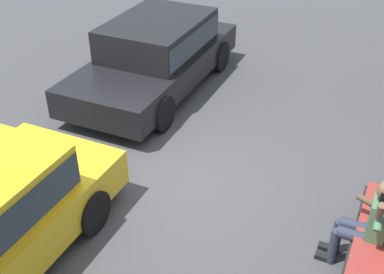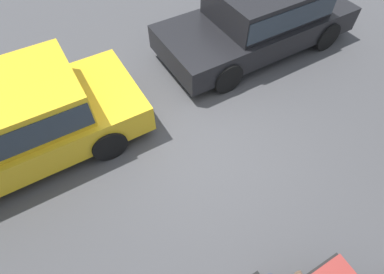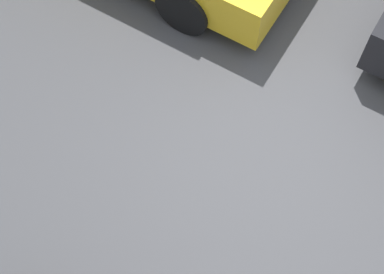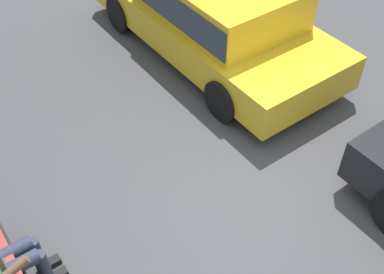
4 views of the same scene
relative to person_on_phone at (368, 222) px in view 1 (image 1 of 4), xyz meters
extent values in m
plane|color=#424244|center=(-0.56, -2.67, -0.72)|extent=(60.00, 60.00, 0.00)
cylinder|color=black|center=(-0.96, -0.06, -0.52)|extent=(0.07, 0.07, 0.42)
cube|color=black|center=(-0.11, 0.13, -0.28)|extent=(1.87, 0.55, 0.06)
cube|color=maroon|center=(-0.11, 0.13, -0.20)|extent=(1.81, 0.49, 0.10)
cylinder|color=#2D3347|center=(0.09, -0.11, -0.20)|extent=(0.15, 0.42, 0.15)
cylinder|color=#2D3347|center=(0.09, -0.32, -0.46)|extent=(0.12, 0.12, 0.53)
cube|color=black|center=(0.09, -0.40, -0.69)|extent=(0.10, 0.24, 0.07)
cylinder|color=#2D3347|center=(-0.09, -0.11, -0.20)|extent=(0.15, 0.42, 0.15)
cylinder|color=#2D3347|center=(-0.09, -0.32, -0.46)|extent=(0.12, 0.12, 0.53)
cube|color=black|center=(-0.09, -0.40, -0.69)|extent=(0.10, 0.24, 0.07)
cube|color=#2D3347|center=(0.00, 0.10, -0.20)|extent=(0.34, 0.24, 0.14)
cube|color=#4C7F56|center=(0.00, 0.10, 0.08)|extent=(0.38, 0.22, 0.56)
cylinder|color=#4C7F56|center=(-0.24, 0.08, 0.19)|extent=(0.20, 0.10, 0.28)
cylinder|color=brown|center=(-0.29, -0.08, 0.07)|extent=(0.08, 0.27, 0.17)
cylinder|color=#4C7F56|center=(0.24, 0.10, 0.26)|extent=(0.25, 0.10, 0.22)
cylinder|color=brown|center=(0.31, 0.08, 0.45)|extent=(0.16, 0.08, 0.25)
cube|color=black|center=(0.14, 0.08, 0.49)|extent=(0.02, 0.07, 0.15)
cube|color=black|center=(-3.18, -4.68, -0.20)|extent=(4.56, 1.96, 0.55)
cube|color=black|center=(-3.36, -4.68, 0.40)|extent=(2.38, 1.70, 0.65)
cube|color=#28333D|center=(-3.36, -4.68, 0.40)|extent=(2.33, 1.74, 0.46)
cylinder|color=black|center=(-1.79, -3.75, -0.39)|extent=(0.67, 0.19, 0.67)
cylinder|color=black|center=(-1.76, -5.56, -0.39)|extent=(0.67, 0.19, 0.67)
cylinder|color=black|center=(-4.60, -3.80, -0.39)|extent=(0.67, 0.19, 0.67)
cylinder|color=black|center=(-4.57, -5.60, -0.39)|extent=(0.67, 0.19, 0.67)
cylinder|color=black|center=(0.90, -3.37, -0.42)|extent=(0.62, 0.19, 0.62)
camera|label=1|loc=(4.72, -0.07, 3.95)|focal=45.00mm
camera|label=2|loc=(1.15, -0.07, 3.72)|focal=28.00mm
camera|label=3|loc=(-1.23, -0.07, 4.49)|focal=55.00mm
camera|label=4|loc=(-3.01, -0.07, 3.92)|focal=45.00mm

